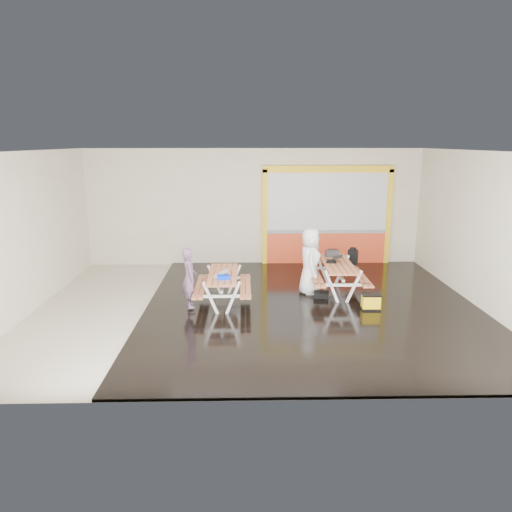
{
  "coord_description": "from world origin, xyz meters",
  "views": [
    {
      "loc": [
        -0.24,
        -10.27,
        3.7
      ],
      "look_at": [
        0.0,
        0.9,
        1.0
      ],
      "focal_mm": 33.41,
      "sensor_mm": 36.0,
      "label": 1
    }
  ],
  "objects_px": {
    "laptop_left": "(221,274)",
    "laptop_right": "(334,260)",
    "dark_case": "(321,295)",
    "person_left": "(189,278)",
    "toolbox": "(333,253)",
    "fluke_bag": "(371,302)",
    "picnic_table_left": "(223,281)",
    "backpack": "(353,256)",
    "blue_pouch": "(224,277)",
    "picnic_table_right": "(337,270)",
    "person_right": "(310,262)"
  },
  "relations": [
    {
      "from": "laptop_left",
      "to": "person_left",
      "type": "bearing_deg",
      "value": -162.48
    },
    {
      "from": "toolbox",
      "to": "fluke_bag",
      "type": "relative_size",
      "value": 0.87
    },
    {
      "from": "picnic_table_left",
      "to": "person_left",
      "type": "bearing_deg",
      "value": -149.47
    },
    {
      "from": "person_left",
      "to": "dark_case",
      "type": "height_order",
      "value": "person_left"
    },
    {
      "from": "person_left",
      "to": "dark_case",
      "type": "bearing_deg",
      "value": -91.17
    },
    {
      "from": "picnic_table_left",
      "to": "backpack",
      "type": "relative_size",
      "value": 4.17
    },
    {
      "from": "blue_pouch",
      "to": "backpack",
      "type": "relative_size",
      "value": 0.62
    },
    {
      "from": "blue_pouch",
      "to": "toolbox",
      "type": "xyz_separation_m",
      "value": [
        2.74,
        1.86,
        0.08
      ]
    },
    {
      "from": "person_left",
      "to": "fluke_bag",
      "type": "distance_m",
      "value": 4.06
    },
    {
      "from": "picnic_table_right",
      "to": "dark_case",
      "type": "height_order",
      "value": "picnic_table_right"
    },
    {
      "from": "person_right",
      "to": "blue_pouch",
      "type": "bearing_deg",
      "value": 122.59
    },
    {
      "from": "person_left",
      "to": "fluke_bag",
      "type": "bearing_deg",
      "value": -106.49
    },
    {
      "from": "dark_case",
      "to": "laptop_right",
      "type": "bearing_deg",
      "value": 55.12
    },
    {
      "from": "person_left",
      "to": "backpack",
      "type": "bearing_deg",
      "value": -77.54
    },
    {
      "from": "laptop_left",
      "to": "picnic_table_right",
      "type": "bearing_deg",
      "value": 18.56
    },
    {
      "from": "picnic_table_right",
      "to": "person_right",
      "type": "xyz_separation_m",
      "value": [
        -0.68,
        -0.01,
        0.22
      ]
    },
    {
      "from": "toolbox",
      "to": "picnic_table_left",
      "type": "bearing_deg",
      "value": -152.76
    },
    {
      "from": "blue_pouch",
      "to": "dark_case",
      "type": "distance_m",
      "value": 2.51
    },
    {
      "from": "picnic_table_right",
      "to": "dark_case",
      "type": "distance_m",
      "value": 0.78
    },
    {
      "from": "picnic_table_right",
      "to": "laptop_right",
      "type": "xyz_separation_m",
      "value": [
        -0.08,
        0.12,
        0.24
      ]
    },
    {
      "from": "blue_pouch",
      "to": "picnic_table_right",
      "type": "bearing_deg",
      "value": 23.17
    },
    {
      "from": "picnic_table_left",
      "to": "person_right",
      "type": "height_order",
      "value": "person_right"
    },
    {
      "from": "toolbox",
      "to": "laptop_left",
      "type": "bearing_deg",
      "value": -149.83
    },
    {
      "from": "blue_pouch",
      "to": "dark_case",
      "type": "xyz_separation_m",
      "value": [
        2.3,
        0.77,
        -0.67
      ]
    },
    {
      "from": "backpack",
      "to": "toolbox",
      "type": "bearing_deg",
      "value": -154.47
    },
    {
      "from": "person_left",
      "to": "picnic_table_right",
      "type": "bearing_deg",
      "value": -86.76
    },
    {
      "from": "blue_pouch",
      "to": "toolbox",
      "type": "height_order",
      "value": "toolbox"
    },
    {
      "from": "dark_case",
      "to": "picnic_table_right",
      "type": "bearing_deg",
      "value": 42.04
    },
    {
      "from": "backpack",
      "to": "laptop_right",
      "type": "bearing_deg",
      "value": -128.19
    },
    {
      "from": "picnic_table_right",
      "to": "dark_case",
      "type": "bearing_deg",
      "value": -137.96
    },
    {
      "from": "picnic_table_right",
      "to": "laptop_right",
      "type": "distance_m",
      "value": 0.28
    },
    {
      "from": "backpack",
      "to": "laptop_left",
      "type": "bearing_deg",
      "value": -150.61
    },
    {
      "from": "toolbox",
      "to": "backpack",
      "type": "distance_m",
      "value": 0.68
    },
    {
      "from": "blue_pouch",
      "to": "dark_case",
      "type": "bearing_deg",
      "value": 18.57
    },
    {
      "from": "picnic_table_right",
      "to": "toolbox",
      "type": "xyz_separation_m",
      "value": [
        -0.01,
        0.69,
        0.27
      ]
    },
    {
      "from": "backpack",
      "to": "person_right",
      "type": "bearing_deg",
      "value": -142.28
    },
    {
      "from": "dark_case",
      "to": "person_left",
      "type": "bearing_deg",
      "value": -166.05
    },
    {
      "from": "picnic_table_left",
      "to": "blue_pouch",
      "type": "relative_size",
      "value": 6.68
    },
    {
      "from": "picnic_table_left",
      "to": "dark_case",
      "type": "relative_size",
      "value": 5.29
    },
    {
      "from": "toolbox",
      "to": "blue_pouch",
      "type": "bearing_deg",
      "value": -145.74
    },
    {
      "from": "fluke_bag",
      "to": "blue_pouch",
      "type": "bearing_deg",
      "value": 178.56
    },
    {
      "from": "person_left",
      "to": "fluke_bag",
      "type": "xyz_separation_m",
      "value": [
        4.02,
        -0.1,
        -0.56
      ]
    },
    {
      "from": "picnic_table_right",
      "to": "backpack",
      "type": "bearing_deg",
      "value": 58.82
    },
    {
      "from": "person_left",
      "to": "backpack",
      "type": "height_order",
      "value": "person_left"
    },
    {
      "from": "person_left",
      "to": "dark_case",
      "type": "distance_m",
      "value": 3.21
    },
    {
      "from": "laptop_left",
      "to": "toolbox",
      "type": "distance_m",
      "value": 3.26
    },
    {
      "from": "backpack",
      "to": "fluke_bag",
      "type": "relative_size",
      "value": 1.08
    },
    {
      "from": "person_right",
      "to": "laptop_right",
      "type": "bearing_deg",
      "value": -74.74
    },
    {
      "from": "laptop_left",
      "to": "laptop_right",
      "type": "xyz_separation_m",
      "value": [
        2.74,
        1.07,
        0.05
      ]
    },
    {
      "from": "person_left",
      "to": "toolbox",
      "type": "xyz_separation_m",
      "value": [
        3.49,
        1.85,
        0.09
      ]
    }
  ]
}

